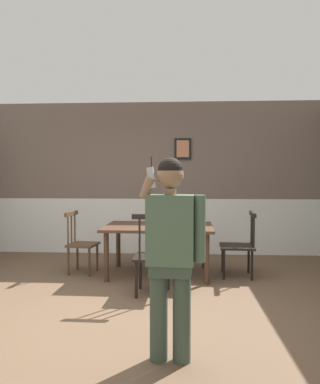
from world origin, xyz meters
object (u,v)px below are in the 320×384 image
(chair_near_window, at_px, (81,243))
(chair_at_table_head, at_px, (240,245))
(chair_by_doorway, at_px, (152,256))
(dining_table, at_px, (159,231))
(person_figure, at_px, (171,248))

(chair_near_window, relative_size, chair_at_table_head, 0.98)
(chair_near_window, xyz_separation_m, chair_by_doorway, (1.15, -0.94, 0.03))
(dining_table, xyz_separation_m, chair_at_table_head, (1.17, -0.02, -0.19))
(chair_near_window, xyz_separation_m, chair_at_table_head, (2.34, -0.05, 0.01))
(dining_table, bearing_deg, chair_near_window, 178.70)
(chair_at_table_head, bearing_deg, person_figure, 163.23)
(chair_near_window, distance_m, person_figure, 2.93)
(chair_near_window, bearing_deg, chair_by_doorway, 58.00)
(chair_near_window, bearing_deg, person_figure, 36.68)
(chair_by_doorway, relative_size, person_figure, 0.63)
(dining_table, relative_size, chair_at_table_head, 1.69)
(chair_by_doorway, bearing_deg, dining_table, 90.12)
(person_figure, bearing_deg, chair_at_table_head, -107.14)
(dining_table, bearing_deg, person_figure, -84.18)
(dining_table, distance_m, chair_by_doorway, 0.93)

